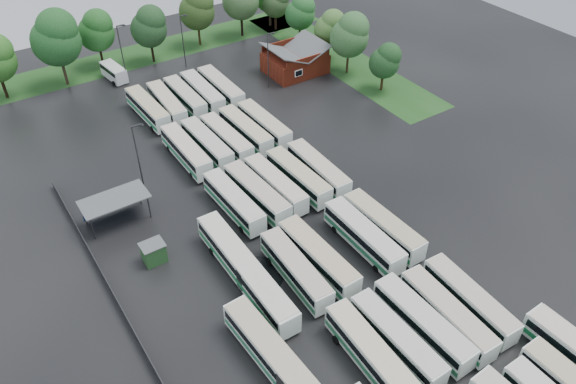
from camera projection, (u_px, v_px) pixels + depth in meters
ground at (331, 270)px, 64.22m from camera, size 160.00×160.00×0.00m
brick_building at (295, 62)px, 100.94m from camera, size 10.07×8.60×5.39m
wash_shed at (114, 201)px, 69.17m from camera, size 8.20×4.20×3.58m
utility_hut at (154, 252)px, 64.57m from camera, size 2.70×2.20×2.62m
grass_strip_north at (135, 57)px, 106.90m from camera, size 80.00×10.00×0.01m
grass_strip_east at (338, 58)px, 106.43m from camera, size 10.00×50.00×0.01m
west_fence at (119, 305)px, 59.48m from camera, size 0.10×50.00×1.20m
bus_r1c0 at (371, 354)px, 53.33m from camera, size 3.12×12.12×3.34m
bus_r1c1 at (397, 339)px, 54.74m from camera, size 2.52×11.60×3.23m
bus_r1c2 at (423, 323)px, 56.15m from camera, size 2.73×12.06×3.35m
bus_r1c3 at (447, 314)px, 57.08m from camera, size 3.01×11.90×3.29m
bus_r1c4 at (469, 300)px, 58.56m from camera, size 3.02×11.73×3.24m
bus_r2c0 at (296, 270)px, 61.85m from camera, size 2.99×11.79×3.25m
bus_r2c1 at (318, 257)px, 63.25m from camera, size 2.87×12.25×3.39m
bus_r2c3 at (363, 236)px, 65.90m from camera, size 2.66×12.19×3.39m
bus_r2c4 at (383, 226)px, 67.29m from camera, size 2.87×12.05×3.34m
bus_r3c0 at (234, 202)px, 70.89m from camera, size 2.72×11.74×3.25m
bus_r3c1 at (257, 193)px, 72.08m from camera, size 3.13×12.16×3.35m
bus_r3c2 at (275, 185)px, 73.57m from camera, size 2.83×11.68×3.23m
bus_r3c3 at (298, 177)px, 74.81m from camera, size 2.89×11.84×3.27m
bus_r3c4 at (318, 169)px, 76.08m from camera, size 2.75×11.90×3.30m
bus_r4c0 at (186, 151)px, 79.42m from camera, size 2.60×11.98×3.33m
bus_r4c1 at (207, 144)px, 80.85m from camera, size 2.70×11.85×3.29m
bus_r4c2 at (226, 138)px, 82.01m from camera, size 2.80×11.67×3.23m
bus_r4c3 at (245, 130)px, 83.67m from camera, size 2.81×11.78×3.26m
bus_r4c4 at (264, 124)px, 84.92m from camera, size 2.69×11.81×3.28m
bus_r5c0 at (148, 109)px, 88.52m from camera, size 2.86×11.84×3.27m
bus_r5c1 at (167, 104)px, 89.74m from camera, size 3.05×11.80×3.26m
bus_r5c2 at (185, 97)px, 91.30m from camera, size 2.54×11.62×3.23m
bus_r5c3 at (203, 92)px, 92.44m from camera, size 2.83×12.11×3.36m
bus_r5c4 at (221, 88)px, 93.61m from camera, size 2.76×12.30×3.41m
artic_bus_west_b at (245, 271)px, 61.60m from camera, size 2.86×18.47×3.42m
artic_bus_west_c at (286, 372)px, 51.82m from camera, size 3.29×18.23×3.37m
minibus at (114, 72)px, 98.88m from camera, size 2.99×6.31×2.65m
tree_north_1 at (56, 37)px, 92.86m from camera, size 8.21×8.21×13.59m
tree_north_2 at (97, 30)px, 99.70m from camera, size 6.45×6.45×10.68m
tree_north_3 at (149, 26)px, 100.88m from camera, size 6.51×6.51×10.78m
tree_north_4 at (198, 9)px, 106.43m from camera, size 6.84×6.84×11.32m
tree_east_0 at (386, 60)px, 93.43m from camera, size 5.17×5.15×8.53m
tree_east_1 at (351, 34)px, 97.33m from camera, size 6.78×6.78×11.24m
tree_east_2 at (331, 27)px, 102.74m from camera, size 5.65×5.65×9.36m
tree_east_3 at (301, 12)px, 108.07m from camera, size 5.78×5.78×9.57m
tree_east_4 at (276, 1)px, 113.16m from camera, size 5.55×5.52×9.14m
lamp_post_ne at (269, 57)px, 94.13m from camera, size 1.50×0.29×9.73m
lamp_post_nw at (139, 155)px, 71.43m from camera, size 1.60×0.31×10.37m
lamp_post_back_w at (122, 51)px, 94.79m from camera, size 1.63×0.32×10.58m
lamp_post_back_e at (183, 38)px, 100.08m from camera, size 1.49×0.29×9.69m
puddle_2 at (259, 275)px, 63.63m from camera, size 5.89×5.89×0.01m
puddle_3 at (390, 254)px, 66.25m from camera, size 4.28×4.28×0.01m
puddle_4 at (554, 349)px, 55.92m from camera, size 3.22×3.22×0.01m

